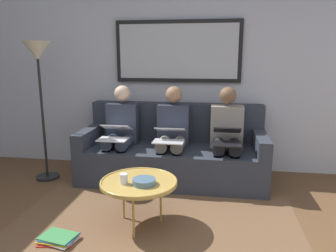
% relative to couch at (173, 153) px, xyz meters
% --- Properties ---
extents(wall_rear, '(6.00, 0.12, 2.60)m').
position_rel_couch_xyz_m(wall_rear, '(0.00, -0.48, 0.99)').
color(wall_rear, '#B7BCC6').
rests_on(wall_rear, ground_plane).
extents(area_rug, '(2.60, 1.80, 0.01)m').
position_rel_couch_xyz_m(area_rug, '(0.00, 1.27, -0.31)').
color(area_rug, brown).
rests_on(area_rug, ground_plane).
extents(couch, '(2.20, 0.90, 0.90)m').
position_rel_couch_xyz_m(couch, '(0.00, 0.00, 0.00)').
color(couch, '#2D333D').
rests_on(couch, ground_plane).
extents(framed_mirror, '(1.61, 0.05, 0.78)m').
position_rel_couch_xyz_m(framed_mirror, '(0.00, -0.39, 1.24)').
color(framed_mirror, black).
extents(coffee_table, '(0.68, 0.68, 0.43)m').
position_rel_couch_xyz_m(coffee_table, '(0.13, 1.22, 0.10)').
color(coffee_table, tan).
rests_on(coffee_table, ground_plane).
extents(cup, '(0.07, 0.07, 0.09)m').
position_rel_couch_xyz_m(cup, '(0.24, 1.29, 0.16)').
color(cup, silver).
rests_on(cup, coffee_table).
extents(bowl, '(0.20, 0.20, 0.05)m').
position_rel_couch_xyz_m(bowl, '(0.07, 1.28, 0.14)').
color(bowl, slate).
rests_on(bowl, coffee_table).
extents(person_left, '(0.38, 0.58, 1.14)m').
position_rel_couch_xyz_m(person_left, '(-0.64, 0.07, 0.30)').
color(person_left, gray).
rests_on(person_left, couch).
extents(laptop_black, '(0.30, 0.39, 0.17)m').
position_rel_couch_xyz_m(laptop_black, '(-0.64, 0.30, 0.32)').
color(laptop_black, black).
extents(person_middle, '(0.38, 0.58, 1.14)m').
position_rel_couch_xyz_m(person_middle, '(0.00, 0.07, 0.30)').
color(person_middle, '#2D3342').
rests_on(person_middle, couch).
extents(laptop_silver, '(0.34, 0.35, 0.15)m').
position_rel_couch_xyz_m(laptop_silver, '(0.00, 0.31, 0.32)').
color(laptop_silver, silver).
extents(person_right, '(0.38, 0.58, 1.14)m').
position_rel_couch_xyz_m(person_right, '(0.64, 0.07, 0.30)').
color(person_right, '#2D3342').
rests_on(person_right, couch).
extents(laptop_white, '(0.33, 0.37, 0.16)m').
position_rel_couch_xyz_m(laptop_white, '(0.64, 0.30, 0.32)').
color(laptop_white, white).
extents(magazine_stack, '(0.33, 0.26, 0.05)m').
position_rel_couch_xyz_m(magazine_stack, '(0.73, 1.57, -0.28)').
color(magazine_stack, red).
rests_on(magazine_stack, ground_plane).
extents(standing_lamp, '(0.32, 0.32, 1.66)m').
position_rel_couch_xyz_m(standing_lamp, '(1.55, 0.27, 1.06)').
color(standing_lamp, black).
rests_on(standing_lamp, ground_plane).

